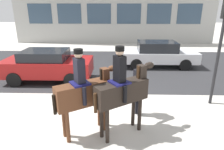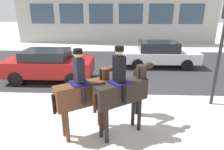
{
  "view_description": "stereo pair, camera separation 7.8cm",
  "coord_description": "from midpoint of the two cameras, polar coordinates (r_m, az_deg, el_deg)",
  "views": [
    {
      "loc": [
        0.38,
        -7.32,
        3.59
      ],
      "look_at": [
        0.21,
        -1.36,
        1.52
      ],
      "focal_mm": 32.0,
      "sensor_mm": 36.0,
      "label": 1
    },
    {
      "loc": [
        0.46,
        -7.32,
        3.59
      ],
      "look_at": [
        0.21,
        -1.36,
        1.52
      ],
      "focal_mm": 32.0,
      "sensor_mm": 36.0,
      "label": 2
    }
  ],
  "objects": [
    {
      "name": "ground_plane",
      "position": [
        8.16,
        -0.83,
        -6.93
      ],
      "size": [
        80.0,
        80.0,
        0.0
      ],
      "primitive_type": "plane",
      "color": "beige"
    },
    {
      "name": "road_surface",
      "position": [
        12.6,
        0.36,
        2.61
      ],
      "size": [
        19.73,
        8.5,
        0.01
      ],
      "color": "#2D2D30",
      "rests_on": "ground_plane"
    },
    {
      "name": "mounted_horse_lead",
      "position": [
        5.62,
        -7.66,
        -4.75
      ],
      "size": [
        1.75,
        1.28,
        2.55
      ],
      "rotation": [
        0.0,
        0.0,
        0.57
      ],
      "color": "#59331E",
      "rests_on": "ground_plane"
    },
    {
      "name": "mounted_horse_companion",
      "position": [
        5.54,
        3.36,
        -4.27
      ],
      "size": [
        1.77,
        1.35,
        2.62
      ],
      "rotation": [
        0.0,
        0.0,
        0.6
      ],
      "color": "black",
      "rests_on": "ground_plane"
    },
    {
      "name": "pedestrian_bystander",
      "position": [
        6.67,
        8.05,
        -3.16
      ],
      "size": [
        0.71,
        0.79,
        1.82
      ],
      "rotation": [
        0.0,
        0.0,
        -2.55
      ],
      "color": "black",
      "rests_on": "ground_plane"
    },
    {
      "name": "street_car_near_lane",
      "position": [
        10.4,
        -17.4,
        2.86
      ],
      "size": [
        4.29,
        1.94,
        1.56
      ],
      "color": "maroon",
      "rests_on": "ground_plane"
    },
    {
      "name": "street_car_far_lane",
      "position": [
        12.72,
        13.53,
        5.94
      ],
      "size": [
        4.59,
        1.96,
        1.54
      ],
      "color": "silver",
      "rests_on": "ground_plane"
    },
    {
      "name": "traffic_light",
      "position": [
        8.0,
        29.43,
        9.78
      ],
      "size": [
        0.24,
        0.29,
        3.9
      ],
      "color": "black",
      "rests_on": "ground_plane"
    }
  ]
}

